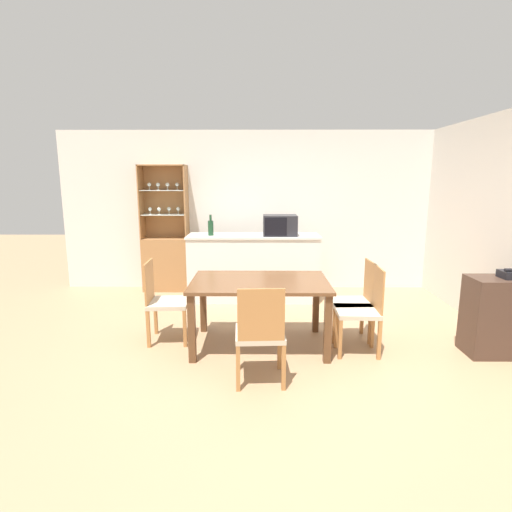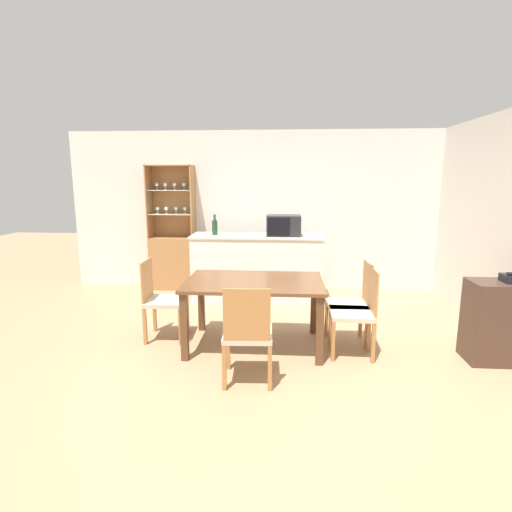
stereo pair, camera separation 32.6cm
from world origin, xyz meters
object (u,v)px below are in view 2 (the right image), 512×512
object	(u,v)px
dining_chair_side_right_far	(352,303)
dining_chair_side_left_far	(162,299)
display_cabinet	(173,253)
side_cabinet	(499,322)
dining_chair_side_right_near	(357,312)
wine_bottle	(215,227)
dining_chair_head_near	(248,333)
dining_table	(254,290)
microwave	(284,225)

from	to	relation	value
dining_chair_side_right_far	dining_chair_side_left_far	xyz separation A→B (m)	(-2.12, -0.00, 0.00)
display_cabinet	side_cabinet	bearing A→B (deg)	-31.72
dining_chair_side_right_far	dining_chair_side_right_near	bearing A→B (deg)	178.10
dining_chair_side_right_far	dining_chair_side_left_far	bearing A→B (deg)	88.21
dining_chair_side_right_near	wine_bottle	world-z (taller)	wine_bottle
dining_chair_head_near	side_cabinet	distance (m)	2.51
dining_chair_head_near	dining_chair_side_left_far	distance (m)	1.42
dining_table	dining_chair_head_near	bearing A→B (deg)	-89.83
dining_chair_head_near	wine_bottle	world-z (taller)	wine_bottle
dining_table	dining_chair_side_right_near	xyz separation A→B (m)	(1.06, -0.14, -0.17)
display_cabinet	side_cabinet	xyz separation A→B (m)	(3.95, -2.44, -0.19)
dining_table	dining_chair_side_left_far	world-z (taller)	dining_chair_side_left_far
microwave	dining_chair_head_near	bearing A→B (deg)	-96.78
microwave	display_cabinet	bearing A→B (deg)	162.92
dining_table	dining_chair_side_left_far	size ratio (longest dim) A/B	1.60
dining_chair_side_right_near	dining_chair_side_left_far	bearing A→B (deg)	84.34
wine_bottle	side_cabinet	world-z (taller)	wine_bottle
display_cabinet	microwave	size ratio (longest dim) A/B	4.11
dining_chair_side_left_far	side_cabinet	size ratio (longest dim) A/B	1.12
display_cabinet	dining_chair_side_right_near	world-z (taller)	display_cabinet
dining_chair_side_left_far	side_cabinet	distance (m)	3.51
microwave	dining_chair_side_right_far	bearing A→B (deg)	-63.78
microwave	side_cabinet	bearing A→B (deg)	-41.39
dining_chair_head_near	display_cabinet	bearing A→B (deg)	113.55
display_cabinet	dining_chair_head_near	size ratio (longest dim) A/B	2.21
microwave	wine_bottle	distance (m)	1.01
microwave	dining_chair_side_left_far	bearing A→B (deg)	-131.25
dining_chair_side_right_near	display_cabinet	bearing A→B (deg)	49.05
microwave	side_cabinet	world-z (taller)	microwave
dining_chair_head_near	microwave	size ratio (longest dim) A/B	1.86
dining_chair_side_right_near	side_cabinet	distance (m)	1.38
dining_table	microwave	world-z (taller)	microwave
dining_chair_side_left_far	dining_chair_head_near	bearing A→B (deg)	45.59
dining_chair_side_right_far	dining_chair_side_left_far	world-z (taller)	same
dining_chair_side_left_far	wine_bottle	xyz separation A→B (m)	(0.35, 1.54, 0.64)
dining_chair_side_left_far	wine_bottle	distance (m)	1.70
dining_chair_side_right_near	dining_chair_side_left_far	size ratio (longest dim) A/B	1.00
dining_chair_head_near	side_cabinet	xyz separation A→B (m)	(2.43, 0.61, -0.05)
dining_table	dining_chair_head_near	xyz separation A→B (m)	(0.00, -0.80, -0.17)
dining_chair_side_right_far	side_cabinet	xyz separation A→B (m)	(1.38, -0.34, -0.05)
dining_table	side_cabinet	size ratio (longest dim) A/B	1.78
display_cabinet	microwave	xyz separation A→B (m)	(1.81, -0.56, 0.53)
dining_chair_side_left_far	wine_bottle	bearing A→B (deg)	164.45
dining_table	dining_chair_side_right_near	world-z (taller)	dining_chair_side_right_near
microwave	side_cabinet	size ratio (longest dim) A/B	0.60
dining_chair_side_left_far	wine_bottle	size ratio (longest dim) A/B	2.99
display_cabinet	microwave	bearing A→B (deg)	-17.08
display_cabinet	dining_chair_side_right_near	size ratio (longest dim) A/B	2.21
dining_table	display_cabinet	bearing A→B (deg)	124.00
display_cabinet	microwave	world-z (taller)	display_cabinet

